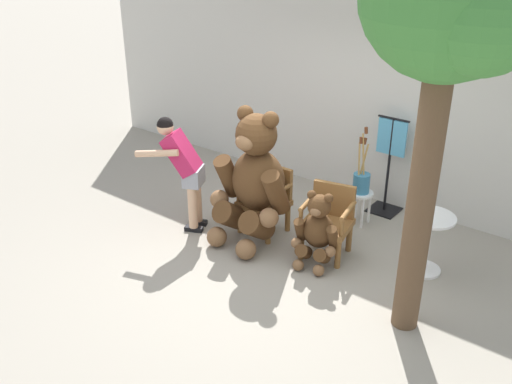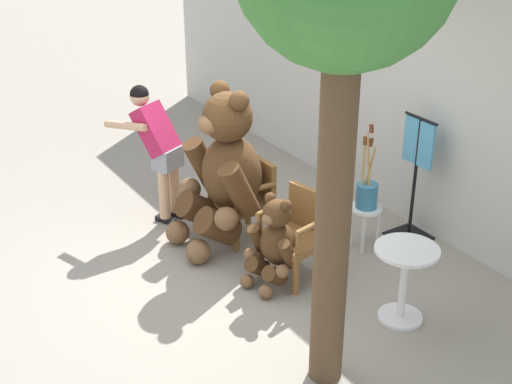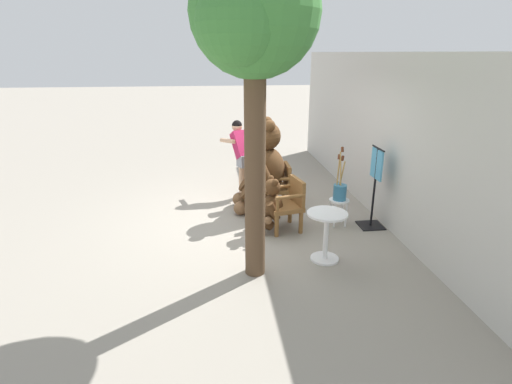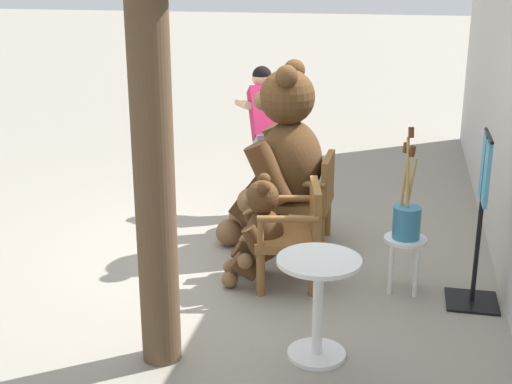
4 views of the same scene
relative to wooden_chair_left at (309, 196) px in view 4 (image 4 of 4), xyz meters
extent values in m
plane|color=gray|center=(0.46, -0.64, -0.46)|extent=(60.00, 60.00, 0.00)
cube|color=brown|center=(0.00, -0.06, -0.06)|extent=(0.57, 0.53, 0.07)
cylinder|color=brown|center=(-0.24, -0.27, -0.28)|extent=(0.07, 0.07, 0.37)
cylinder|color=brown|center=(0.22, -0.28, -0.28)|extent=(0.07, 0.07, 0.37)
cylinder|color=brown|center=(-0.23, 0.15, -0.28)|extent=(0.07, 0.07, 0.37)
cylinder|color=brown|center=(0.23, 0.14, -0.28)|extent=(0.07, 0.07, 0.37)
cube|color=brown|center=(0.00, 0.17, 0.19)|extent=(0.52, 0.07, 0.42)
cylinder|color=brown|center=(-0.25, -0.06, 0.20)|extent=(0.07, 0.48, 0.06)
cylinder|color=brown|center=(-0.26, -0.27, 0.09)|extent=(0.05, 0.05, 0.22)
cylinder|color=brown|center=(0.25, -0.07, 0.20)|extent=(0.07, 0.48, 0.06)
cylinder|color=brown|center=(0.24, -0.28, 0.09)|extent=(0.05, 0.05, 0.22)
cube|color=brown|center=(0.93, -0.06, -0.06)|extent=(0.65, 0.62, 0.07)
cylinder|color=brown|center=(0.75, -0.31, -0.28)|extent=(0.07, 0.07, 0.37)
cylinder|color=brown|center=(1.20, -0.22, -0.28)|extent=(0.07, 0.07, 0.37)
cylinder|color=brown|center=(0.66, 0.10, -0.28)|extent=(0.07, 0.07, 0.37)
cylinder|color=brown|center=(1.11, 0.19, -0.28)|extent=(0.07, 0.07, 0.37)
cube|color=brown|center=(0.89, 0.16, 0.19)|extent=(0.52, 0.16, 0.42)
cylinder|color=brown|center=(0.69, -0.11, 0.20)|extent=(0.15, 0.48, 0.06)
cylinder|color=brown|center=(0.73, -0.32, 0.09)|extent=(0.05, 0.05, 0.22)
cylinder|color=brown|center=(1.18, -0.01, 0.20)|extent=(0.15, 0.48, 0.06)
cylinder|color=brown|center=(1.22, -0.22, 0.09)|extent=(0.05, 0.05, 0.22)
ellipsoid|color=#4C3019|center=(0.00, -0.18, 0.31)|extent=(0.71, 0.60, 0.80)
sphere|color=#4C3019|center=(0.00, -0.22, 0.93)|extent=(0.51, 0.51, 0.51)
ellipsoid|color=brown|center=(-0.01, -0.44, 0.89)|extent=(0.24, 0.19, 0.19)
sphere|color=black|center=(-0.01, -0.44, 0.90)|extent=(0.07, 0.07, 0.07)
sphere|color=#4C3019|center=(-0.19, -0.19, 1.14)|extent=(0.20, 0.20, 0.20)
sphere|color=#4C3019|center=(0.19, -0.20, 1.14)|extent=(0.20, 0.20, 0.20)
cylinder|color=#4C3019|center=(-0.38, -0.31, 0.31)|extent=(0.24, 0.45, 0.60)
sphere|color=brown|center=(-0.40, -0.47, 0.05)|extent=(0.24, 0.24, 0.24)
cylinder|color=#4C3019|center=(0.37, -0.32, 0.31)|extent=(0.24, 0.45, 0.60)
sphere|color=brown|center=(0.39, -0.48, 0.05)|extent=(0.24, 0.24, 0.24)
cylinder|color=#4C3019|center=(-0.22, -0.47, -0.12)|extent=(0.30, 0.50, 0.47)
sphere|color=brown|center=(-0.25, -0.71, -0.33)|extent=(0.25, 0.25, 0.25)
cylinder|color=#4C3019|center=(0.21, -0.48, -0.12)|extent=(0.30, 0.50, 0.47)
sphere|color=brown|center=(0.22, -0.72, -0.33)|extent=(0.25, 0.25, 0.25)
ellipsoid|color=#4C3019|center=(0.93, -0.24, -0.05)|extent=(0.43, 0.38, 0.43)
sphere|color=#4C3019|center=(0.93, -0.26, 0.28)|extent=(0.27, 0.27, 0.27)
ellipsoid|color=brown|center=(0.96, -0.38, 0.26)|extent=(0.15, 0.12, 0.10)
sphere|color=black|center=(0.96, -0.38, 0.27)|extent=(0.04, 0.04, 0.04)
sphere|color=#4C3019|center=(0.83, -0.27, 0.40)|extent=(0.11, 0.11, 0.11)
sphere|color=#4C3019|center=(1.03, -0.23, 0.40)|extent=(0.11, 0.11, 0.11)
cylinder|color=#4C3019|center=(0.75, -0.35, -0.05)|extent=(0.17, 0.26, 0.32)
sphere|color=brown|center=(0.75, -0.44, -0.19)|extent=(0.13, 0.13, 0.13)
cylinder|color=#4C3019|center=(1.14, -0.27, -0.05)|extent=(0.17, 0.26, 0.32)
sphere|color=brown|center=(1.17, -0.36, -0.19)|extent=(0.13, 0.13, 0.13)
cylinder|color=#4C3019|center=(0.85, -0.42, -0.28)|extent=(0.21, 0.29, 0.25)
sphere|color=brown|center=(0.86, -0.55, -0.39)|extent=(0.14, 0.14, 0.14)
cylinder|color=#4C3019|center=(1.07, -0.37, -0.28)|extent=(0.21, 0.29, 0.25)
sphere|color=brown|center=(1.11, -0.50, -0.39)|extent=(0.14, 0.14, 0.14)
cube|color=black|center=(-0.81, -0.45, -0.43)|extent=(0.26, 0.18, 0.06)
cylinder|color=tan|center=(-0.81, -0.45, 0.01)|extent=(0.12, 0.12, 0.82)
cube|color=black|center=(-0.73, -0.61, -0.43)|extent=(0.26, 0.18, 0.06)
cylinder|color=tan|center=(-0.73, -0.61, 0.01)|extent=(0.12, 0.12, 0.82)
cube|color=gray|center=(-0.77, -0.53, 0.29)|extent=(0.32, 0.36, 0.24)
cube|color=#B21E4C|center=(-0.90, -0.59, 0.59)|extent=(0.55, 0.48, 0.56)
sphere|color=tan|center=(-1.08, -0.67, 0.92)|extent=(0.21, 0.21, 0.21)
sphere|color=black|center=(-1.08, -0.67, 0.94)|extent=(0.21, 0.21, 0.21)
cylinder|color=tan|center=(-1.05, -0.87, 0.64)|extent=(0.55, 0.31, 0.15)
cylinder|color=tan|center=(-0.98, -0.42, 0.47)|extent=(0.23, 0.17, 0.50)
cylinder|color=white|center=(0.87, 0.89, -0.02)|extent=(0.34, 0.34, 0.03)
cylinder|color=white|center=(0.97, 0.99, -0.25)|extent=(0.04, 0.04, 0.43)
cylinder|color=white|center=(0.77, 0.99, -0.25)|extent=(0.04, 0.04, 0.43)
cylinder|color=white|center=(0.97, 0.79, -0.25)|extent=(0.04, 0.04, 0.43)
cylinder|color=white|center=(0.77, 0.79, -0.25)|extent=(0.04, 0.04, 0.43)
cylinder|color=teal|center=(0.87, 0.89, 0.13)|extent=(0.22, 0.22, 0.26)
cylinder|color=tan|center=(0.87, 0.90, 0.37)|extent=(0.10, 0.09, 0.59)
cylinder|color=#592D19|center=(0.87, 0.90, 0.71)|extent=(0.05, 0.05, 0.09)
cylinder|color=tan|center=(0.88, 0.88, 0.45)|extent=(0.08, 0.06, 0.74)
cylinder|color=#592D19|center=(0.88, 0.88, 0.86)|extent=(0.05, 0.05, 0.09)
cylinder|color=tan|center=(0.84, 0.85, 0.38)|extent=(0.08, 0.07, 0.61)
cylinder|color=#592D19|center=(0.84, 0.85, 0.73)|extent=(0.05, 0.05, 0.09)
cylinder|color=white|center=(2.02, 0.33, 0.24)|extent=(0.56, 0.56, 0.03)
cylinder|color=white|center=(2.02, 0.33, -0.12)|extent=(0.07, 0.07, 0.69)
cylinder|color=white|center=(2.02, 0.33, -0.45)|extent=(0.40, 0.40, 0.03)
cylinder|color=brown|center=(2.25, -0.69, 0.95)|extent=(0.26, 0.26, 2.82)
cube|color=black|center=(0.99, 1.43, -0.45)|extent=(0.40, 0.40, 0.02)
cylinder|color=black|center=(0.99, 1.43, 0.21)|extent=(0.04, 0.04, 1.35)
cylinder|color=black|center=(0.99, 1.43, 0.89)|extent=(0.44, 0.03, 0.03)
cube|color=#4C99BF|center=(0.99, 1.43, 0.63)|extent=(0.40, 0.03, 0.48)
camera|label=1|loc=(3.88, -5.28, 3.27)|focal=40.00mm
camera|label=2|loc=(5.70, -3.58, 3.34)|focal=50.00mm
camera|label=3|loc=(6.93, -1.23, 2.33)|focal=28.00mm
camera|label=4|loc=(6.29, 0.80, 2.12)|focal=50.00mm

